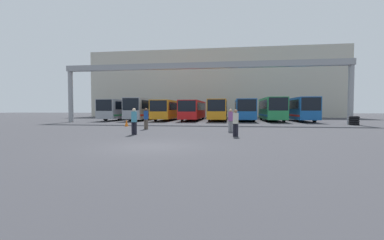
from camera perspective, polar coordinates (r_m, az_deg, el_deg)
ground_plane at (r=12.07m, az=-9.33°, el=-5.86°), size 200.00×200.00×0.00m
building_backdrop at (r=60.80m, az=4.94°, el=7.67°), size 55.07×12.00×14.53m
overhead_gantry at (r=31.67m, az=1.70°, el=10.69°), size 34.78×0.80×7.35m
bus_slot_0 at (r=42.77m, az=-15.28°, el=2.47°), size 2.58×12.12×3.14m
bus_slot_1 at (r=40.98m, az=-10.56°, el=2.66°), size 2.54×11.28×3.32m
bus_slot_2 at (r=40.12m, az=-5.23°, el=2.44°), size 2.62×11.74×3.00m
bus_slot_3 at (r=39.76m, az=0.31°, el=2.42°), size 2.62×12.49×2.96m
bus_slot_4 at (r=38.79m, az=5.84°, el=2.50°), size 2.54×11.25×3.08m
bus_slot_5 at (r=38.76m, az=11.55°, el=2.46°), size 2.61×11.15×3.08m
bus_slot_6 at (r=38.81m, az=17.28°, el=2.57°), size 2.59×10.44×3.29m
bus_slot_7 at (r=39.43m, az=22.87°, el=2.47°), size 2.55×10.11×3.27m
pedestrian_mid_right at (r=17.76m, az=-12.75°, el=-0.14°), size 0.37×0.37×1.80m
pedestrian_far_center at (r=22.25m, az=-10.19°, el=0.42°), size 0.38×0.38×1.81m
pedestrian_mid_left at (r=16.43m, az=9.67°, el=-0.47°), size 0.36×0.36×1.72m
pedestrian_near_center at (r=19.82m, az=8.57°, el=0.08°), size 0.36×0.36×1.75m
traffic_cone at (r=26.50m, az=-14.35°, el=-0.62°), size 0.36×0.36×0.70m
tire_stack at (r=32.88m, az=32.34°, el=-0.12°), size 1.04×1.04×0.96m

